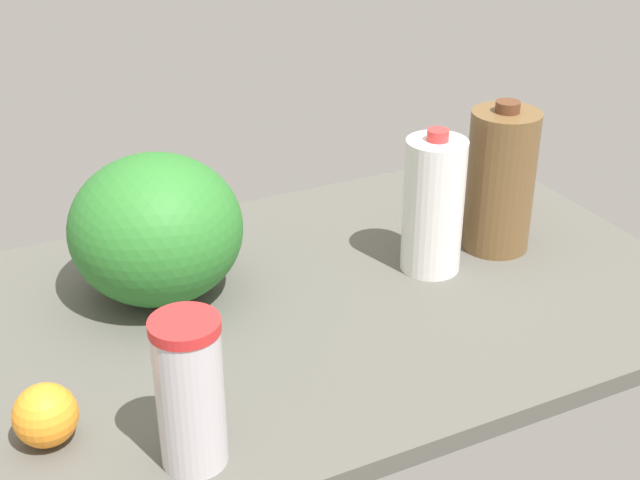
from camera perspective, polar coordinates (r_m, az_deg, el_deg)
countertop at (r=143.93cm, az=0.00°, el=-4.06°), size 120.00×76.00×3.00cm
tumbler_cup at (r=106.66cm, az=-8.33°, el=-9.64°), size 8.32×8.32×20.06cm
watermelon at (r=140.19cm, az=-10.44°, el=0.70°), size 27.00×27.00×23.38cm
milk_jug at (r=146.79cm, az=7.30°, el=2.18°), size 10.00×10.00×24.71cm
chocolate_milk_jug at (r=155.58cm, az=11.46°, el=3.75°), size 11.74×11.74×26.65cm
orange_loose at (r=116.93cm, az=-17.16°, el=-10.67°), size 8.11×8.11×8.11cm
orange_near_front at (r=173.95cm, az=11.51°, el=3.44°), size 8.81×8.81×8.81cm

